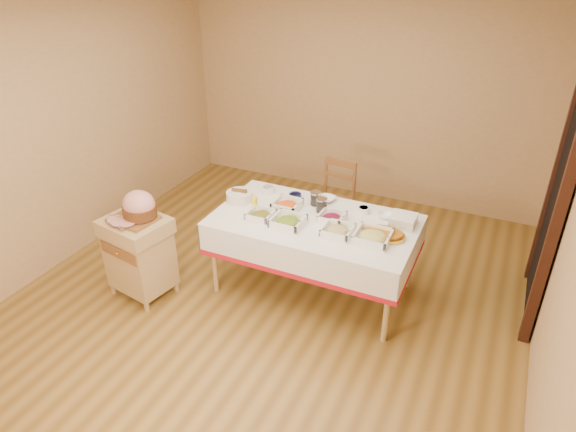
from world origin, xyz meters
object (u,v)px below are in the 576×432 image
object	(u,v)px
butcher_cart	(139,252)
brass_platter	(384,234)
dining_chair	(334,200)
plate_stack	(403,220)
mustard_bottle	(255,203)
ham_on_board	(138,208)
dining_table	(314,235)
preserve_jar_right	(322,206)
bread_basket	(240,196)
preserve_jar_left	(316,199)

from	to	relation	value
butcher_cart	brass_platter	world-z (taller)	brass_platter
butcher_cart	brass_platter	bearing A→B (deg)	18.79
dining_chair	plate_stack	world-z (taller)	dining_chair
butcher_cart	mustard_bottle	bearing A→B (deg)	37.36
brass_platter	ham_on_board	bearing A→B (deg)	-161.68
dining_table	butcher_cart	bearing A→B (deg)	-153.07
ham_on_board	mustard_bottle	size ratio (longest dim) A/B	2.48
mustard_bottle	plate_stack	xyz separation A→B (m)	(1.31, 0.31, -0.03)
ham_on_board	mustard_bottle	world-z (taller)	ham_on_board
preserve_jar_right	bread_basket	world-z (taller)	preserve_jar_right
plate_stack	dining_chair	bearing A→B (deg)	140.57
plate_stack	butcher_cart	bearing A→B (deg)	-155.98
bread_basket	plate_stack	xyz separation A→B (m)	(1.53, 0.19, -0.00)
preserve_jar_left	brass_platter	distance (m)	0.80
bread_basket	brass_platter	xyz separation A→B (m)	(1.43, -0.07, -0.03)
preserve_jar_right	plate_stack	bearing A→B (deg)	5.69
ham_on_board	bread_basket	xyz separation A→B (m)	(0.59, 0.74, -0.10)
butcher_cart	brass_platter	xyz separation A→B (m)	(2.07, 0.70, 0.33)
plate_stack	mustard_bottle	bearing A→B (deg)	-166.69
bread_basket	brass_platter	distance (m)	1.44
dining_table	dining_chair	world-z (taller)	dining_chair
mustard_bottle	plate_stack	bearing A→B (deg)	13.31
butcher_cart	dining_chair	bearing A→B (deg)	53.75
dining_table	preserve_jar_right	size ratio (longest dim) A/B	13.49
dining_table	plate_stack	bearing A→B (deg)	18.03
preserve_jar_left	butcher_cart	bearing A→B (deg)	-143.02
ham_on_board	brass_platter	size ratio (longest dim) A/B	1.13
bread_basket	ham_on_board	bearing A→B (deg)	-128.73
mustard_bottle	bread_basket	bearing A→B (deg)	153.10
plate_stack	preserve_jar_right	bearing A→B (deg)	-174.31
mustard_bottle	preserve_jar_right	bearing A→B (deg)	22.53
dining_chair	bread_basket	distance (m)	1.18
preserve_jar_left	plate_stack	size ratio (longest dim) A/B	0.62
butcher_cart	preserve_jar_right	bearing A→B (deg)	32.00
preserve_jar_right	brass_platter	xyz separation A→B (m)	(0.64, -0.19, -0.04)
dining_table	brass_platter	xyz separation A→B (m)	(0.64, -0.02, 0.18)
ham_on_board	preserve_jar_right	xyz separation A→B (m)	(1.39, 0.86, -0.08)
mustard_bottle	plate_stack	size ratio (longest dim) A/B	0.78
dining_table	dining_chair	distance (m)	1.01
dining_table	mustard_bottle	size ratio (longest dim) A/B	10.86
ham_on_board	plate_stack	xyz separation A→B (m)	(2.13, 0.93, -0.10)
dining_table	butcher_cart	world-z (taller)	butcher_cart
dining_chair	plate_stack	distance (m)	1.23
preserve_jar_right	dining_chair	bearing A→B (deg)	101.72
dining_table	preserve_jar_left	world-z (taller)	preserve_jar_left
preserve_jar_left	dining_table	bearing A→B (deg)	-69.65
dining_chair	preserve_jar_right	bearing A→B (deg)	-78.28
butcher_cart	preserve_jar_left	xyz separation A→B (m)	(1.33, 1.00, 0.37)
plate_stack	preserve_jar_left	bearing A→B (deg)	177.82
butcher_cart	mustard_bottle	xyz separation A→B (m)	(0.86, 0.66, 0.39)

